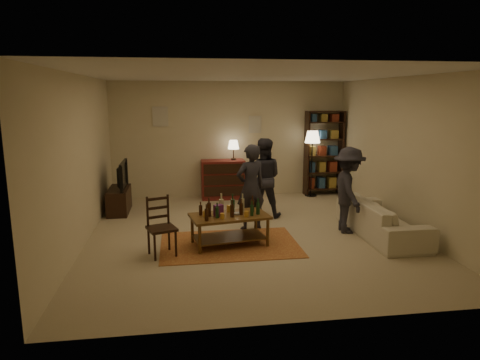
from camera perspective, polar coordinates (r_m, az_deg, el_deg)
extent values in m
plane|color=#C6B793|center=(7.51, 1.47, -7.20)|extent=(6.00, 6.00, 0.00)
plane|color=beige|center=(10.15, -1.37, 5.42)|extent=(5.50, 0.00, 5.50)
plane|color=beige|center=(7.26, -20.41, 2.42)|extent=(0.00, 6.00, 6.00)
plane|color=beige|center=(8.13, 21.03, 3.25)|extent=(0.00, 6.00, 6.00)
plane|color=beige|center=(4.32, 8.31, -2.53)|extent=(5.50, 0.00, 5.50)
plane|color=white|center=(7.14, 1.58, 13.85)|extent=(6.00, 6.00, 0.00)
cube|color=beige|center=(10.02, -10.58, 8.32)|extent=(0.35, 0.03, 0.45)
cube|color=beige|center=(10.19, 2.02, 7.41)|extent=(0.30, 0.03, 0.40)
cube|color=#9B3D22|center=(6.98, -1.40, -8.58)|extent=(2.20, 1.50, 0.01)
cube|color=brown|center=(6.84, -1.42, -4.85)|extent=(1.32, 0.87, 0.04)
cube|color=brown|center=(6.94, -1.41, -7.59)|extent=(1.20, 0.75, 0.02)
cylinder|color=brown|center=(6.53, -5.38, -7.98)|extent=(0.05, 0.05, 0.46)
cylinder|color=brown|center=(6.84, 3.71, -7.05)|extent=(0.05, 0.05, 0.46)
cylinder|color=brown|center=(7.04, -6.38, -6.58)|extent=(0.05, 0.05, 0.46)
cylinder|color=brown|center=(7.33, 2.11, -5.79)|extent=(0.05, 0.05, 0.46)
cylinder|color=gold|center=(6.73, -4.65, -4.54)|extent=(0.07, 0.07, 0.10)
cylinder|color=gold|center=(6.62, -2.38, -4.82)|extent=(0.07, 0.07, 0.09)
cylinder|color=gold|center=(7.00, -1.53, -3.82)|extent=(0.07, 0.07, 0.11)
cylinder|color=gold|center=(6.73, 0.86, -4.54)|extent=(0.07, 0.07, 0.09)
cube|color=#712D7B|center=(6.78, -2.93, -4.03)|extent=(0.17, 0.14, 0.18)
cylinder|color=gray|center=(6.85, -0.41, -4.54)|extent=(0.12, 0.12, 0.02)
cube|color=black|center=(6.51, -10.40, -6.39)|extent=(0.50, 0.50, 0.04)
cylinder|color=black|center=(6.39, -11.28, -8.80)|extent=(0.04, 0.04, 0.41)
cylinder|color=black|center=(6.48, -8.55, -8.42)|extent=(0.04, 0.04, 0.41)
cylinder|color=black|center=(6.68, -12.07, -7.94)|extent=(0.04, 0.04, 0.41)
cylinder|color=black|center=(6.77, -9.45, -7.60)|extent=(0.04, 0.04, 0.41)
cube|color=black|center=(6.59, -10.90, -3.90)|extent=(0.31, 0.13, 0.47)
cube|color=black|center=(9.16, -15.81, -2.62)|extent=(0.40, 1.00, 0.50)
imported|color=black|center=(9.05, -15.86, 0.63)|extent=(0.13, 0.97, 0.56)
cube|color=maroon|center=(9.98, -2.29, 0.09)|extent=(1.00, 0.48, 0.90)
cube|color=black|center=(9.79, -2.12, -1.51)|extent=(0.92, 0.02, 0.22)
cube|color=black|center=(9.73, -2.13, -0.01)|extent=(0.92, 0.02, 0.22)
cube|color=black|center=(9.69, -2.15, 1.50)|extent=(0.92, 0.02, 0.22)
cylinder|color=black|center=(9.93, -0.87, 2.79)|extent=(0.12, 0.12, 0.04)
cylinder|color=black|center=(9.91, -0.87, 3.54)|extent=(0.02, 0.02, 0.22)
cone|color=#FFE5B2|center=(9.89, -0.88, 4.74)|extent=(0.26, 0.26, 0.20)
cube|color=black|center=(10.35, 8.86, 3.45)|extent=(0.04, 0.34, 2.00)
cube|color=black|center=(10.64, 13.30, 3.49)|extent=(0.04, 0.34, 2.00)
cube|color=black|center=(10.63, 10.94, -1.07)|extent=(0.90, 0.34, 0.03)
cube|color=black|center=(10.56, 11.02, 1.05)|extent=(0.90, 0.34, 0.03)
cube|color=black|center=(10.49, 11.10, 3.20)|extent=(0.90, 0.34, 0.03)
cube|color=black|center=(10.45, 11.18, 5.38)|extent=(0.90, 0.34, 0.03)
cube|color=black|center=(10.42, 11.27, 7.56)|extent=(0.90, 0.34, 0.03)
cube|color=black|center=(10.41, 11.32, 8.94)|extent=(0.90, 0.34, 0.03)
cube|color=maroon|center=(10.51, 9.42, -0.35)|extent=(0.12, 0.22, 0.26)
cube|color=navy|center=(10.59, 10.71, -0.31)|extent=(0.15, 0.22, 0.26)
cube|color=olive|center=(10.68, 12.08, -0.27)|extent=(0.18, 0.22, 0.26)
cube|color=navy|center=(10.44, 9.49, 1.75)|extent=(0.12, 0.22, 0.24)
cube|color=olive|center=(10.52, 10.79, 1.77)|extent=(0.15, 0.22, 0.24)
cube|color=maroon|center=(10.61, 12.17, 1.80)|extent=(0.18, 0.22, 0.24)
cube|color=olive|center=(10.38, 9.56, 3.87)|extent=(0.12, 0.22, 0.22)
cube|color=maroon|center=(10.46, 10.87, 3.88)|extent=(0.15, 0.22, 0.22)
cube|color=navy|center=(10.55, 12.26, 3.89)|extent=(0.18, 0.22, 0.22)
cube|color=maroon|center=(10.34, 9.63, 6.01)|extent=(0.12, 0.22, 0.20)
cube|color=navy|center=(10.42, 10.94, 6.01)|extent=(0.15, 0.22, 0.20)
cube|color=olive|center=(10.51, 12.34, 5.99)|extent=(0.18, 0.22, 0.20)
cube|color=navy|center=(10.32, 9.70, 8.17)|extent=(0.12, 0.22, 0.18)
cube|color=olive|center=(10.39, 11.02, 8.15)|extent=(0.15, 0.22, 0.18)
cube|color=maroon|center=(10.49, 12.43, 8.12)|extent=(0.18, 0.22, 0.18)
cylinder|color=black|center=(10.44, 9.40, -2.00)|extent=(0.28, 0.28, 0.03)
cylinder|color=black|center=(10.31, 9.52, 1.64)|extent=(0.03, 0.03, 1.38)
cone|color=#FFE5B2|center=(10.21, 9.65, 5.70)|extent=(0.36, 0.36, 0.28)
imported|color=beige|center=(7.73, 18.35, -4.88)|extent=(0.81, 2.08, 0.61)
imported|color=#24242B|center=(7.57, 1.42, -1.00)|extent=(0.65, 0.54, 1.54)
imported|color=#292830|center=(8.41, 3.05, 0.29)|extent=(0.88, 0.75, 1.56)
imported|color=#26252C|center=(7.67, 14.27, -1.32)|extent=(0.66, 1.03, 1.51)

